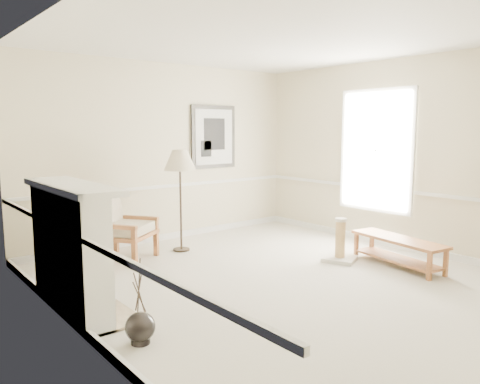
# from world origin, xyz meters

# --- Properties ---
(ground) EXTENTS (5.50, 5.50, 0.00)m
(ground) POSITION_xyz_m (0.00, 0.00, 0.00)
(ground) COLOR silver
(ground) RESTS_ON ground
(room) EXTENTS (5.04, 5.54, 2.92)m
(room) POSITION_xyz_m (0.14, 0.08, 1.87)
(room) COLOR beige
(room) RESTS_ON ground
(fireplace) EXTENTS (0.64, 1.64, 1.31)m
(fireplace) POSITION_xyz_m (-2.34, 0.60, 0.64)
(fireplace) COLOR white
(fireplace) RESTS_ON ground
(floor_vase) EXTENTS (0.26, 0.26, 0.77)m
(floor_vase) POSITION_xyz_m (-2.15, -0.49, 0.14)
(floor_vase) COLOR black
(floor_vase) RESTS_ON ground
(armchair) EXTENTS (1.06, 1.08, 0.99)m
(armchair) POSITION_xyz_m (-1.18, 2.11, 0.53)
(armchair) COLOR #9C5232
(armchair) RESTS_ON ground
(floor_lamp) EXTENTS (0.54, 0.54, 1.54)m
(floor_lamp) POSITION_xyz_m (-0.22, 1.96, 1.34)
(floor_lamp) COLOR black
(floor_lamp) RESTS_ON ground
(bench) EXTENTS (0.61, 1.41, 0.39)m
(bench) POSITION_xyz_m (1.63, -0.58, 0.26)
(bench) COLOR #9C5232
(bench) RESTS_ON ground
(scratching_post) EXTENTS (0.56, 0.56, 0.61)m
(scratching_post) POSITION_xyz_m (1.22, 0.07, 0.19)
(scratching_post) COLOR silver
(scratching_post) RESTS_ON ground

